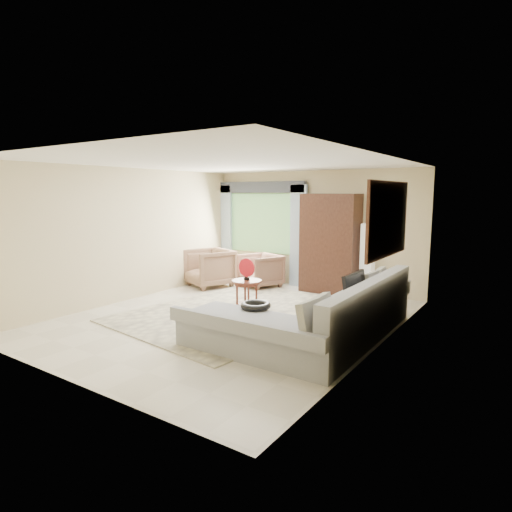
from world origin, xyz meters
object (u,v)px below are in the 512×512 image
Objects in this scene: coffee_table at (247,294)px; armchair_left at (209,268)px; armchair_right at (260,271)px; potted_plant at (224,269)px; tv_screen at (355,289)px; floor_lamp at (367,261)px; armoire at (330,244)px; sectional_sofa at (324,322)px.

armchair_left is at bearing 148.54° from coffee_table.
armchair_left reaches higher than coffee_table.
armchair_right reaches higher than potted_plant.
floor_lamp is at bearing 105.72° from tv_screen.
coffee_table is 0.36× the size of floor_lamp.
tv_screen is at bearing 2.52° from armchair_left.
tv_screen is at bearing -28.03° from potted_plant.
armoire is 0.86m from floor_lamp.
floor_lamp reaches higher than sectional_sofa.
armchair_left is at bearing -162.36° from floor_lamp.
coffee_table is (-2.18, 0.31, -0.43)m from tv_screen.
potted_plant is (-0.20, 0.80, -0.17)m from armchair_left.
sectional_sofa is 3.24m from armoire.
sectional_sofa is 6.68× the size of potted_plant.
armchair_right is at bearing 115.92° from coffee_table.
tv_screen is 0.79× the size of armchair_left.
potted_plant is at bearing -176.02° from armoire.
armchair_right is (-3.02, 2.05, -0.35)m from tv_screen.
armchair_left is (-3.74, 1.90, 0.15)m from sectional_sofa.
coffee_table reaches higher than potted_plant.
coffee_table is 2.67m from floor_lamp.
armchair_left is (-1.83, 1.12, 0.14)m from coffee_table.
coffee_table is 1.05× the size of potted_plant.
sectional_sofa is 0.69m from tv_screen.
armoire reaches higher than potted_plant.
armchair_left reaches higher than armchair_right.
tv_screen reaches higher than potted_plant.
armchair_left is at bearing -76.33° from potted_plant.
armchair_right is at bearing -169.41° from floor_lamp.
floor_lamp is at bearing 4.05° from potted_plant.
armchair_right is 1.20m from potted_plant.
floor_lamp is at bearing 55.83° from coffee_table.
potted_plant is (-1.18, 0.19, -0.11)m from armchair_right.
floor_lamp is (2.32, 0.43, 0.38)m from armchair_right.
sectional_sofa is 4.68× the size of tv_screen.
armchair_left is 1.15× the size of armchair_right.
armchair_right is at bearing -8.93° from potted_plant.
sectional_sofa reaches higher than armchair_left.
floor_lamp is (1.48, 2.17, 0.46)m from coffee_table.
armoire is at bearing -175.71° from floor_lamp.
potted_plant is (-2.03, 1.93, -0.03)m from coffee_table.
sectional_sofa is 4.20m from armchair_left.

